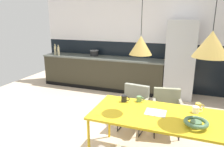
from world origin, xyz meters
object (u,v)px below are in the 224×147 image
armchair_far_side (167,105)px  open_book (155,113)px  mug_dark_espresso (139,99)px  mug_glass_clear (124,99)px  dining_table (168,119)px  fruit_bowl (196,123)px  bottle_vinegar_dark (55,50)px  mug_wide_latte (196,110)px  armchair_by_stool (134,102)px  mug_short_terracotta (198,106)px  cooking_pot (94,53)px  pendant_lamp_over_table_far (211,44)px  bottle_wine_green (59,51)px  pendant_lamp_over_table_near (141,45)px  refrigerator_column (180,60)px

armchair_far_side → open_book: armchair_far_side is taller
armchair_far_side → mug_dark_espresso: size_ratio=6.61×
armchair_far_side → mug_glass_clear: mug_glass_clear is taller
dining_table → mug_dark_espresso: bearing=144.4°
fruit_bowl → bottle_vinegar_dark: (-3.82, 2.77, 0.23)m
open_book → mug_wide_latte: (0.50, 0.20, 0.04)m
open_book → armchair_far_side: bearing=84.7°
armchair_by_stool → bottle_vinegar_dark: (-2.85, 1.75, 0.52)m
mug_short_terracotta → mug_dark_espresso: bearing=-178.3°
fruit_bowl → mug_wide_latte: 0.40m
fruit_bowl → cooking_pot: cooking_pot is taller
dining_table → pendant_lamp_over_table_far: 1.05m
cooking_pot → mug_short_terracotta: bearing=-42.4°
bottle_wine_green → bottle_vinegar_dark: 0.17m
pendant_lamp_over_table_near → fruit_bowl: bearing=-16.6°
mug_short_terracotta → mug_glass_clear: bearing=-174.2°
dining_table → mug_glass_clear: size_ratio=15.43×
fruit_bowl → bottle_wine_green: bottle_wine_green is taller
mug_dark_espresso → mug_glass_clear: bearing=-159.1°
mug_dark_espresso → bottle_vinegar_dark: bottle_vinegar_dark is taller
open_book → bottle_vinegar_dark: bearing=142.4°
armchair_by_stool → fruit_bowl: bearing=140.6°
armchair_far_side → open_book: (-0.08, -0.88, 0.24)m
armchair_by_stool → pendant_lamp_over_table_far: (1.05, -0.82, 1.17)m
refrigerator_column → mug_glass_clear: bearing=-105.6°
pendant_lamp_over_table_far → mug_short_terracotta: bearing=95.0°
mug_dark_espresso → pendant_lamp_over_table_near: size_ratio=0.11×
refrigerator_column → mug_dark_espresso: size_ratio=16.53×
armchair_by_stool → bottle_vinegar_dark: size_ratio=2.48×
fruit_bowl → pendant_lamp_over_table_far: pendant_lamp_over_table_far is taller
bottle_wine_green → pendant_lamp_over_table_far: size_ratio=0.30×
refrigerator_column → mug_short_terracotta: bearing=-81.9°
open_book → cooking_pot: 3.56m
dining_table → mug_short_terracotta: 0.52m
dining_table → pendant_lamp_over_table_near: 1.01m
mug_glass_clear → armchair_by_stool: bearing=88.8°
mug_wide_latte → mug_short_terracotta: 0.13m
armchair_far_side → fruit_bowl: bearing=100.0°
armchair_by_stool → mug_wide_latte: size_ratio=6.10×
cooking_pot → pendant_lamp_over_table_far: pendant_lamp_over_table_far is taller
cooking_pot → pendant_lamp_over_table_near: size_ratio=0.23×
fruit_bowl → mug_wide_latte: bearing=88.2°
cooking_pot → mug_dark_espresso: bearing=-52.9°
armchair_far_side → mug_wide_latte: size_ratio=5.93×
refrigerator_column → armchair_by_stool: size_ratio=2.43×
fruit_bowl → mug_short_terracotta: size_ratio=2.30×
armchair_far_side → bottle_vinegar_dark: (-3.42, 1.69, 0.52)m
mug_glass_clear → cooking_pot: cooking_pot is taller
mug_short_terracotta → pendant_lamp_over_table_near: (-0.77, -0.31, 0.84)m
refrigerator_column → mug_short_terracotta: (0.34, -2.38, -0.17)m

